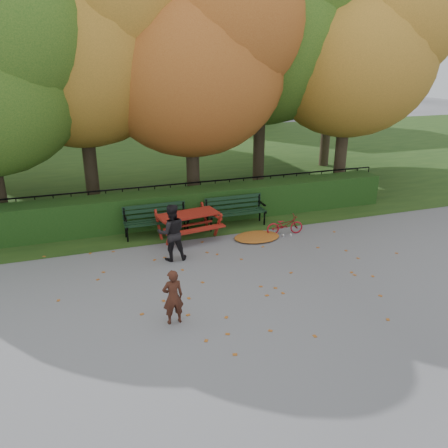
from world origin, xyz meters
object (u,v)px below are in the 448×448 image
object	(u,v)px
tree_g	(343,44)
bench_right	(235,209)
tree_d	(276,21)
tree_e	(363,49)
tree_c	(203,56)
tree_b	(89,35)
bench_left	(156,218)
child	(173,297)
adult	(172,232)
picnic_table	(188,219)
bicycle	(285,225)

from	to	relation	value
tree_g	bench_right	size ratio (longest dim) A/B	4.75
tree_d	tree_e	bearing A→B (deg)	-28.91
tree_c	bench_right	distance (m)	4.87
tree_c	bench_right	size ratio (longest dim) A/B	4.44
tree_b	bench_left	world-z (taller)	tree_b
tree_b	tree_c	distance (m)	3.42
tree_d	bench_right	size ratio (longest dim) A/B	5.32
bench_left	child	distance (m)	4.61
tree_e	bench_right	bearing A→B (deg)	-159.13
tree_g	bench_right	xyz separation A→B (m)	(-7.23, -6.06, -4.85)
tree_b	adult	bearing A→B (deg)	-75.96
picnic_table	child	bearing A→B (deg)	-117.54
tree_g	tree_e	bearing A→B (deg)	-114.40
tree_b	bench_right	size ratio (longest dim) A/B	4.88
tree_e	bench_right	world-z (taller)	tree_e
adult	bench_left	bearing A→B (deg)	-83.72
tree_c	child	size ratio (longest dim) A/B	7.29
tree_c	bench_right	xyz separation A→B (m)	(0.27, -2.26, -4.30)
tree_e	bench_left	world-z (taller)	tree_e
tree_g	picnic_table	bearing A→B (deg)	-143.36
picnic_table	tree_b	bearing A→B (deg)	109.82
bench_right	bicycle	xyz separation A→B (m)	(1.09, -1.16, -0.24)
tree_e	picnic_table	size ratio (longest dim) A/B	4.38
bench_left	child	world-z (taller)	child
bench_right	tree_g	bearing A→B (deg)	39.95
child	tree_b	bearing A→B (deg)	-88.49
adult	bicycle	world-z (taller)	adult
picnic_table	adult	distance (m)	1.50
tree_e	adult	size ratio (longest dim) A/B	5.64
tree_d	bench_left	bearing A→B (deg)	-145.74
bench_right	adult	xyz separation A→B (m)	(-2.33, -1.79, 0.20)
tree_c	adult	world-z (taller)	tree_c
picnic_table	bench_left	bearing A→B (deg)	139.25
tree_b	picnic_table	distance (m)	6.31
tree_g	adult	xyz separation A→B (m)	(-9.57, -7.85, -4.65)
tree_b	bench_left	xyz separation A→B (m)	(1.14, -3.04, -4.88)
tree_c	bench_left	xyz separation A→B (m)	(-2.13, -2.26, -4.30)
bench_right	adult	world-z (taller)	adult
bench_left	tree_e	bearing A→B (deg)	14.81
tree_e	bench_left	xyz separation A→B (m)	(-7.82, -2.07, -4.56)
tree_c	tree_d	xyz separation A→B (m)	(3.04, 1.27, 1.16)
bench_left	bench_right	world-z (taller)	same
tree_c	tree_g	bearing A→B (deg)	26.87
tree_e	adult	distance (m)	9.70
picnic_table	tree_c	bearing A→B (deg)	55.34
tree_e	child	xyz separation A→B (m)	(-8.37, -6.64, -4.53)
bicycle	bench_right	bearing A→B (deg)	50.74
tree_c	picnic_table	bearing A→B (deg)	-115.60
picnic_table	child	distance (m)	4.30
tree_c	child	world-z (taller)	tree_c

